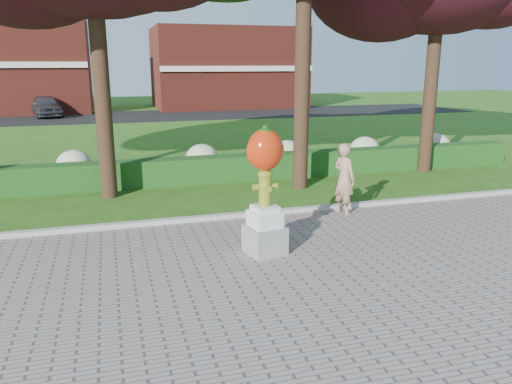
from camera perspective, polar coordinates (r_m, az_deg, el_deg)
The scene contains 9 objects.
ground at distance 9.08m, azimuth -3.06°, elevation -9.11°, with size 100.00×100.00×0.00m, color #2A5A16.
curb at distance 11.81m, azimuth -6.47°, elevation -3.11°, with size 40.00×0.18×0.15m, color #ADADA5.
lawn_hedge at distance 15.56m, azimuth -9.12°, elevation 2.35°, with size 24.00×0.70×0.80m, color #123F15.
hydrangea_row at distance 16.57m, azimuth -7.64°, elevation 3.69°, with size 20.10×1.10×0.99m.
street at distance 36.33m, azimuth -13.55°, elevation 8.43°, with size 50.00×8.00×0.02m, color black.
building_right at distance 43.25m, azimuth -3.34°, elevation 13.96°, with size 12.00×8.00×6.40m, color maroon.
hydrant_sculpture at distance 9.43m, azimuth 1.04°, elevation 0.56°, with size 0.81×0.81×2.49m.
woman at distance 12.29m, azimuth 10.05°, elevation 1.51°, with size 0.64×0.42×1.75m, color tan.
parked_car at distance 37.82m, azimuth -22.89°, elevation 9.07°, with size 1.75×4.34×1.48m, color #3A3B41.
Camera 1 is at (-1.90, -8.10, 3.64)m, focal length 35.00 mm.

